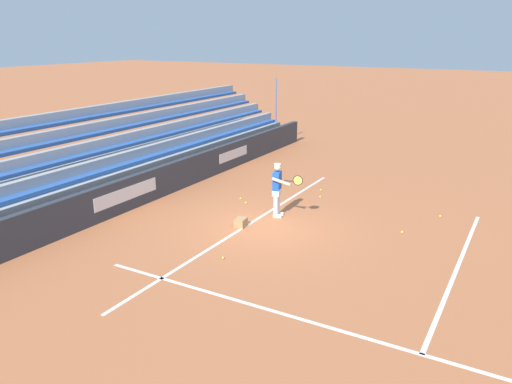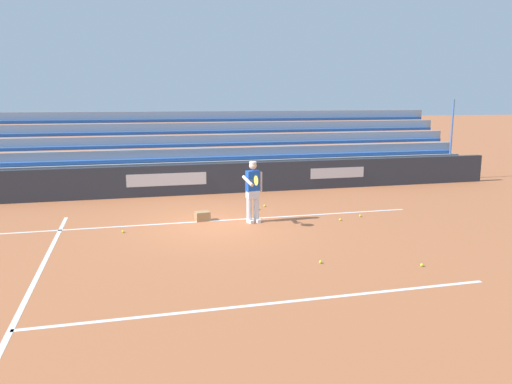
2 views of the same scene
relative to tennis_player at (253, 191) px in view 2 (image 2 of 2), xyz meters
The scene contains 15 objects.
ground_plane 1.38m from the tennis_player, ahead, with size 160.00×160.00×0.00m, color #B7663D.
court_baseline_white 1.44m from the tennis_player, 22.13° to the right, with size 12.00×0.10×0.01m, color white.
court_sideline_white 6.63m from the tennis_player, 38.32° to the left, with size 0.10×12.00×0.01m, color white.
court_service_line_white 5.74m from the tennis_player, 79.38° to the left, with size 8.22×0.10×0.01m, color white.
back_wall_sponsor_board 4.69m from the tennis_player, 77.18° to the right, with size 24.03×0.25×1.10m.
bleacher_stand 6.87m from the tennis_player, 81.25° to the right, with size 22.83×3.20×3.40m.
tennis_player is the anchor object (origin of this frame).
ball_box_cardboard 1.64m from the tennis_player, 21.91° to the right, with size 0.40×0.30×0.26m, color #A87F51.
tennis_ball_far_right 3.33m from the tennis_player, behind, with size 0.07×0.07×0.07m, color #CCE533.
tennis_ball_toward_net 5.23m from the tennis_player, 118.51° to the left, with size 0.07×0.07×0.07m, color #CCE533.
tennis_ball_near_player 2.64m from the tennis_player, 169.46° to the left, with size 0.07×0.07×0.07m, color #CCE533.
tennis_ball_stray_back 1.82m from the tennis_player, 110.79° to the right, with size 0.07×0.07×0.07m, color #CCE533.
tennis_ball_midcourt 3.65m from the tennis_player, ahead, with size 0.07×0.07×0.07m, color #CCE533.
tennis_ball_by_box 3.95m from the tennis_player, 97.54° to the left, with size 0.07×0.07×0.07m, color #CCE533.
tennis_ball_far_left 2.25m from the tennis_player, 114.58° to the right, with size 0.07×0.07×0.07m, color #CCE533.
Camera 2 is at (2.29, 13.14, 3.41)m, focal length 35.00 mm.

